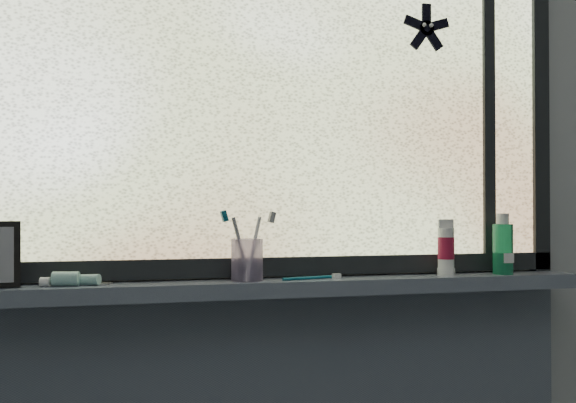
{
  "coord_description": "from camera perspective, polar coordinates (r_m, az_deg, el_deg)",
  "views": [
    {
      "loc": [
        -0.45,
        -0.39,
        1.2
      ],
      "look_at": [
        -0.07,
        1.05,
        1.22
      ],
      "focal_mm": 40.0,
      "sensor_mm": 36.0,
      "label": 1
    }
  ],
  "objects": [
    {
      "name": "wall_back",
      "position": [
        1.75,
        -0.01,
        0.84
      ],
      "size": [
        3.0,
        0.01,
        2.5
      ],
      "primitive_type": "cube",
      "color": "#9EA3A8",
      "rests_on": "ground"
    },
    {
      "name": "windowsill",
      "position": [
        1.69,
        0.64,
        -7.59
      ],
      "size": [
        1.62,
        0.14,
        0.04
      ],
      "primitive_type": "cube",
      "color": "slate",
      "rests_on": "wall_back"
    },
    {
      "name": "window_pane",
      "position": [
        1.76,
        0.18,
        10.01
      ],
      "size": [
        1.5,
        0.01,
        1.0
      ],
      "primitive_type": "cube",
      "color": "silver",
      "rests_on": "wall_back"
    },
    {
      "name": "frame_bottom",
      "position": [
        1.73,
        0.22,
        -5.76
      ],
      "size": [
        1.6,
        0.03,
        0.05
      ],
      "primitive_type": "cube",
      "color": "black",
      "rests_on": "windowsill"
    },
    {
      "name": "frame_right",
      "position": [
        2.09,
        21.41,
        8.32
      ],
      "size": [
        0.05,
        0.03,
        1.1
      ],
      "primitive_type": "cube",
      "color": "black",
      "rests_on": "wall_back"
    },
    {
      "name": "frame_mullion",
      "position": [
        2.0,
        17.31,
        8.75
      ],
      "size": [
        0.03,
        0.03,
        1.0
      ],
      "primitive_type": "cube",
      "color": "black",
      "rests_on": "wall_back"
    },
    {
      "name": "starfish_sticker",
      "position": [
        1.93,
        12.21,
        14.82
      ],
      "size": [
        0.15,
        0.02,
        0.15
      ],
      "primitive_type": null,
      "color": "black",
      "rests_on": "window_pane"
    },
    {
      "name": "toothpaste_tube",
      "position": [
        1.62,
        -18.43,
        -6.52
      ],
      "size": [
        0.2,
        0.09,
        0.03
      ],
      "primitive_type": null,
      "rotation": [
        0.0,
        0.0,
        -0.26
      ],
      "color": "white",
      "rests_on": "windowsill"
    },
    {
      "name": "toothbrush_cup",
      "position": [
        1.65,
        -3.66,
        -5.2
      ],
      "size": [
        0.09,
        0.09,
        0.11
      ],
      "primitive_type": "cylinder",
      "rotation": [
        0.0,
        0.0,
        0.1
      ],
      "color": "#A493C3",
      "rests_on": "windowsill"
    },
    {
      "name": "toothbrush_lying",
      "position": [
        1.68,
        1.78,
        -6.73
      ],
      "size": [
        0.18,
        0.06,
        0.01
      ],
      "primitive_type": null,
      "rotation": [
        0.0,
        0.0,
        0.24
      ],
      "color": "#0C5A72",
      "rests_on": "windowsill"
    },
    {
      "name": "mouthwash_bottle",
      "position": [
        1.91,
        18.55,
        -3.58
      ],
      "size": [
        0.06,
        0.06,
        0.14
      ],
      "primitive_type": "cylinder",
      "rotation": [
        0.0,
        0.0,
        0.06
      ],
      "color": "#1E9B63",
      "rests_on": "windowsill"
    },
    {
      "name": "cream_tube",
      "position": [
        1.83,
        13.87,
        -3.82
      ],
      "size": [
        0.06,
        0.06,
        0.11
      ],
      "primitive_type": "cylinder",
      "rotation": [
        0.0,
        0.0,
        0.32
      ],
      "color": "silver",
      "rests_on": "windowsill"
    }
  ]
}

